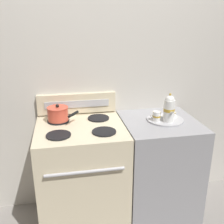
# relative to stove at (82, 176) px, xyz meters

# --- Properties ---
(ground_plane) EXTENTS (6.00, 6.00, 0.00)m
(ground_plane) POSITION_rel_stove_xyz_m (0.32, 0.00, -0.47)
(ground_plane) COLOR gray
(wall_back) EXTENTS (6.00, 0.05, 2.20)m
(wall_back) POSITION_rel_stove_xyz_m (0.32, 0.36, 0.63)
(wall_back) COLOR beige
(wall_back) RESTS_ON ground
(stove) EXTENTS (0.71, 0.69, 0.94)m
(stove) POSITION_rel_stove_xyz_m (0.00, 0.00, 0.00)
(stove) COLOR beige
(stove) RESTS_ON ground
(control_panel) EXTENTS (0.70, 0.05, 0.18)m
(control_panel) POSITION_rel_stove_xyz_m (0.00, 0.31, 0.57)
(control_panel) COLOR beige
(control_panel) RESTS_ON stove
(side_counter) EXTENTS (0.63, 0.66, 0.93)m
(side_counter) POSITION_rel_stove_xyz_m (0.68, 0.00, -0.00)
(side_counter) COLOR #939399
(side_counter) RESTS_ON ground
(saucepan) EXTENTS (0.26, 0.24, 0.14)m
(saucepan) POSITION_rel_stove_xyz_m (-0.17, 0.15, 0.53)
(saucepan) COLOR #D14C38
(saucepan) RESTS_ON stove
(serving_tray) EXTENTS (0.31, 0.31, 0.01)m
(serving_tray) POSITION_rel_stove_xyz_m (0.72, 0.00, 0.47)
(serving_tray) COLOR #B2B2B7
(serving_tray) RESTS_ON side_counter
(teapot) EXTENTS (0.09, 0.15, 0.24)m
(teapot) POSITION_rel_stove_xyz_m (0.73, -0.06, 0.59)
(teapot) COLOR white
(teapot) RESTS_ON serving_tray
(teacup_left) EXTENTS (0.11, 0.11, 0.05)m
(teacup_left) POSITION_rel_stove_xyz_m (0.79, 0.04, 0.50)
(teacup_left) COLOR white
(teacup_left) RESTS_ON serving_tray
(teacup_right) EXTENTS (0.11, 0.11, 0.05)m
(teacup_right) POSITION_rel_stove_xyz_m (0.67, 0.07, 0.50)
(teacup_right) COLOR white
(teacup_right) RESTS_ON serving_tray
(creamer_jug) EXTENTS (0.06, 0.06, 0.08)m
(creamer_jug) POSITION_rel_stove_xyz_m (0.64, -0.03, 0.52)
(creamer_jug) COLOR white
(creamer_jug) RESTS_ON serving_tray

